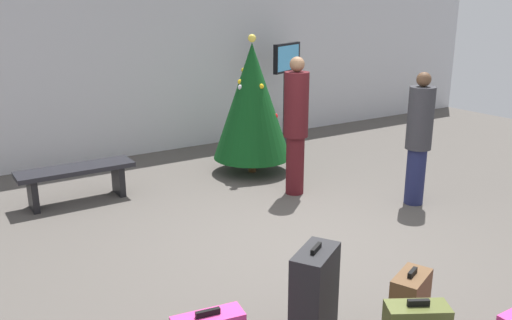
# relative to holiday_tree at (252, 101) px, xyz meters

# --- Properties ---
(ground_plane) EXTENTS (16.00, 16.00, 0.00)m
(ground_plane) POSITION_rel_holiday_tree_xyz_m (-0.91, -2.51, -1.11)
(ground_plane) COLOR #514C47
(back_wall) EXTENTS (16.00, 0.20, 2.96)m
(back_wall) POSITION_rel_holiday_tree_xyz_m (-0.91, 1.99, 0.37)
(back_wall) COLOR silver
(back_wall) RESTS_ON ground_plane
(holiday_tree) EXTENTS (1.19, 1.19, 2.10)m
(holiday_tree) POSITION_rel_holiday_tree_xyz_m (0.00, 0.00, 0.00)
(holiday_tree) COLOR #4C3319
(holiday_tree) RESTS_ON ground_plane
(flight_info_kiosk) EXTENTS (0.84, 0.49, 1.85)m
(flight_info_kiosk) POSITION_rel_holiday_tree_xyz_m (1.48, 1.16, 0.19)
(flight_info_kiosk) COLOR #333338
(flight_info_kiosk) RESTS_ON ground_plane
(waiting_bench) EXTENTS (1.48, 0.44, 0.48)m
(waiting_bench) POSITION_rel_holiday_tree_xyz_m (-2.65, 0.13, -0.75)
(waiting_bench) COLOR black
(waiting_bench) RESTS_ON ground_plane
(traveller_0) EXTENTS (0.40, 0.40, 1.72)m
(traveller_0) POSITION_rel_holiday_tree_xyz_m (1.06, -2.31, -0.20)
(traveller_0) COLOR #1E234C
(traveller_0) RESTS_ON ground_plane
(traveller_1) EXTENTS (0.39, 0.39, 1.87)m
(traveller_1) POSITION_rel_holiday_tree_xyz_m (-0.03, -1.15, -0.11)
(traveller_1) COLOR #4C1419
(traveller_1) RESTS_ON ground_plane
(suitcase_4) EXTENTS (0.41, 0.32, 0.70)m
(suitcase_4) POSITION_rel_holiday_tree_xyz_m (-1.45, -4.47, -0.78)
(suitcase_4) COLOR brown
(suitcase_4) RESTS_ON ground_plane
(suitcase_7) EXTENTS (0.53, 0.45, 0.79)m
(suitcase_7) POSITION_rel_holiday_tree_xyz_m (-1.91, -3.93, -0.73)
(suitcase_7) COLOR #232326
(suitcase_7) RESTS_ON ground_plane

